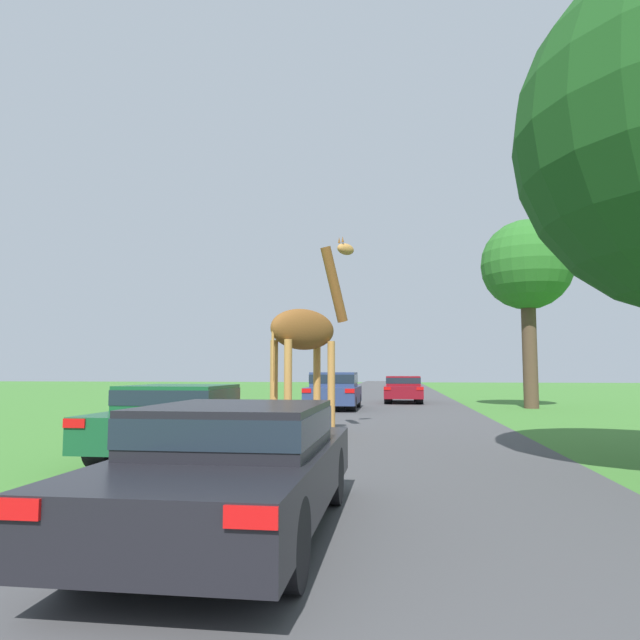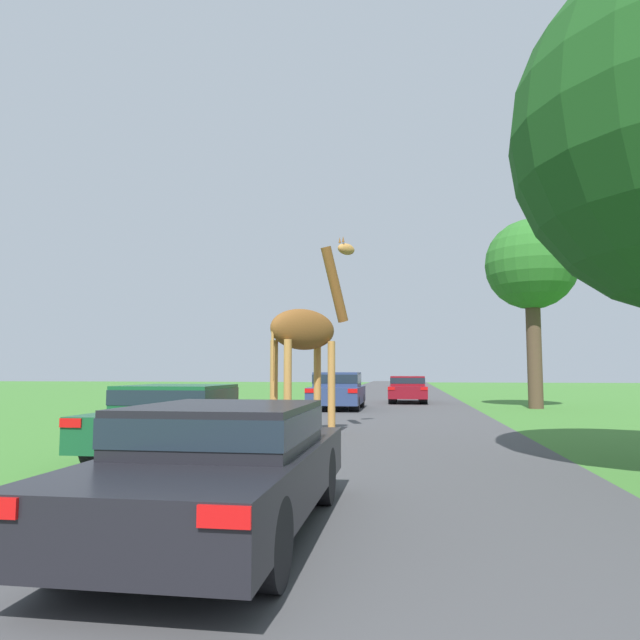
# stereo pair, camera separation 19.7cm
# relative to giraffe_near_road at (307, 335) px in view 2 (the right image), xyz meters

# --- Properties ---
(road) EXTENTS (7.77, 120.00, 0.00)m
(road) POSITION_rel_giraffe_near_road_xyz_m (1.23, 16.40, -2.38)
(road) COLOR #424244
(road) RESTS_ON ground
(giraffe_near_road) EXTENTS (2.07, 2.31, 5.01)m
(giraffe_near_road) POSITION_rel_giraffe_near_road_xyz_m (0.00, 0.00, 0.00)
(giraffe_near_road) COLOR #B77F3D
(giraffe_near_road) RESTS_ON ground
(car_lead_maroon) EXTENTS (1.72, 4.37, 1.20)m
(car_lead_maroon) POSITION_rel_giraffe_near_road_xyz_m (0.66, -8.30, -1.73)
(car_lead_maroon) COLOR black
(car_lead_maroon) RESTS_ON ground
(car_queue_right) EXTENTS (1.96, 4.11, 1.48)m
(car_queue_right) POSITION_rel_giraffe_near_road_xyz_m (-0.38, 9.38, -1.62)
(car_queue_right) COLOR navy
(car_queue_right) RESTS_ON ground
(car_queue_left) EXTENTS (1.87, 4.11, 1.27)m
(car_queue_left) POSITION_rel_giraffe_near_road_xyz_m (-1.69, -3.82, -1.69)
(car_queue_left) COLOR #144C28
(car_queue_left) RESTS_ON ground
(car_far_ahead) EXTENTS (1.80, 3.98, 1.28)m
(car_far_ahead) POSITION_rel_giraffe_near_road_xyz_m (2.43, 14.64, -1.70)
(car_far_ahead) COLOR maroon
(car_far_ahead) RESTS_ON ground
(tree_left_edge) EXTENTS (3.77, 3.77, 7.86)m
(tree_left_edge) POSITION_rel_giraffe_near_road_xyz_m (7.60, 10.93, 3.48)
(tree_left_edge) COLOR #4C3828
(tree_left_edge) RESTS_ON ground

